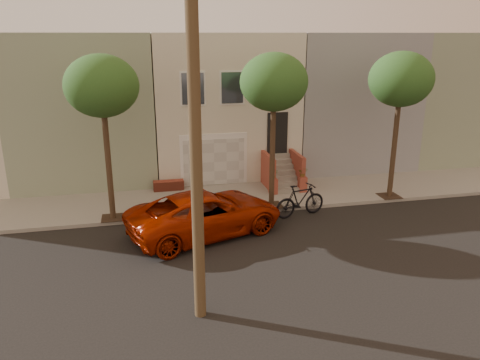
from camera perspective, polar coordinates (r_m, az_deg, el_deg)
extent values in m
plane|color=black|center=(16.13, 4.29, -8.66)|extent=(90.00, 90.00, 0.00)
cube|color=gray|center=(20.88, 0.11, -2.16)|extent=(40.00, 3.70, 0.15)
cube|color=beige|center=(25.63, -2.77, 9.76)|extent=(7.00, 8.00, 7.00)
cube|color=gray|center=(25.40, -18.26, 8.84)|extent=(6.50, 8.00, 7.00)
cube|color=gray|center=(27.59, 11.50, 9.99)|extent=(6.50, 8.00, 7.00)
cube|color=gray|center=(30.78, 22.82, 9.74)|extent=(6.50, 8.00, 7.00)
cube|color=white|center=(22.08, -3.23, 2.52)|extent=(3.20, 0.12, 2.50)
cube|color=silver|center=(22.04, -3.20, 2.23)|extent=(2.90, 0.06, 2.20)
cube|color=gray|center=(20.68, -2.33, -2.11)|extent=(3.20, 3.70, 0.02)
cube|color=#993D29|center=(21.83, -8.75, -0.65)|extent=(1.40, 0.45, 0.44)
cube|color=black|center=(22.45, 4.61, 5.76)|extent=(1.00, 0.06, 2.00)
cube|color=#3F4751|center=(21.28, -5.80, 11.08)|extent=(1.00, 0.06, 1.40)
cube|color=white|center=(21.30, -5.81, 11.09)|extent=(1.15, 0.05, 1.55)
cube|color=#3F4751|center=(21.57, -0.96, 11.25)|extent=(1.00, 0.06, 1.40)
cube|color=white|center=(21.59, -0.97, 11.26)|extent=(1.15, 0.05, 1.55)
cube|color=#3F4751|center=(21.99, 3.73, 11.34)|extent=(1.00, 0.06, 1.40)
cube|color=white|center=(22.01, 3.72, 11.35)|extent=(1.15, 0.05, 1.55)
cube|color=gray|center=(21.41, 5.85, -1.25)|extent=(1.20, 0.28, 0.20)
cube|color=gray|center=(21.60, 5.64, -0.51)|extent=(1.20, 0.28, 0.20)
cube|color=gray|center=(21.79, 5.43, 0.21)|extent=(1.20, 0.28, 0.20)
cube|color=gray|center=(21.98, 5.22, 0.92)|extent=(1.20, 0.28, 0.20)
cube|color=gray|center=(22.19, 5.02, 1.62)|extent=(1.20, 0.28, 0.20)
cube|color=gray|center=(22.39, 4.82, 2.30)|extent=(1.20, 0.28, 0.20)
cube|color=gray|center=(22.60, 4.62, 2.97)|extent=(1.20, 0.28, 0.20)
cube|color=brown|center=(21.76, 3.47, 1.06)|extent=(0.18, 1.96, 1.60)
cube|color=brown|center=(22.17, 6.95, 1.28)|extent=(0.18, 1.96, 1.60)
cube|color=brown|center=(21.09, 4.10, -0.78)|extent=(0.35, 0.35, 0.70)
imported|color=#224C1B|center=(20.92, 4.13, 0.72)|extent=(0.40, 0.35, 0.45)
cube|color=brown|center=(21.51, 7.67, -0.52)|extent=(0.35, 0.35, 0.70)
imported|color=#224C1B|center=(21.34, 7.74, 0.95)|extent=(0.41, 0.35, 0.45)
cube|color=#2D2116|center=(19.09, -15.29, -4.48)|extent=(0.90, 0.90, 0.02)
cylinder|color=#362618|center=(18.43, -15.81, 1.57)|extent=(0.22, 0.22, 4.20)
ellipsoid|color=#224C1B|center=(17.87, -16.63, 11.01)|extent=(2.70, 2.57, 2.29)
cube|color=#2D2116|center=(19.77, 3.86, -3.10)|extent=(0.90, 0.90, 0.02)
cylinder|color=#362618|center=(19.13, 3.99, 2.78)|extent=(0.22, 0.22, 4.20)
ellipsoid|color=#224C1B|center=(18.59, 4.19, 11.91)|extent=(2.70, 2.57, 2.29)
cube|color=#2D2116|center=(21.89, 17.83, -1.87)|extent=(0.90, 0.90, 0.02)
cylinder|color=#362618|center=(21.31, 18.35, 3.46)|extent=(0.22, 0.22, 4.20)
ellipsoid|color=#224C1B|center=(20.83, 19.17, 11.61)|extent=(2.70, 2.57, 2.29)
cylinder|color=#43321F|center=(10.92, -5.54, 6.32)|extent=(0.30, 0.30, 10.00)
imported|color=#961900|center=(17.15, -4.20, -4.09)|extent=(6.34, 4.41, 1.61)
imported|color=black|center=(18.93, 7.42, -2.48)|extent=(2.34, 1.15, 1.36)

